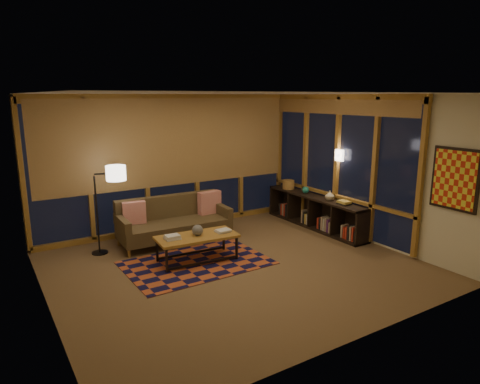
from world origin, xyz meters
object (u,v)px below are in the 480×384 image
bookshelf (315,212)px  coffee_table (197,248)px  floor_lamp (97,211)px  sofa (175,221)px

bookshelf → coffee_table: bearing=-172.6°
floor_lamp → bookshelf: size_ratio=0.58×
coffee_table → floor_lamp: floor_lamp is taller
sofa → bookshelf: bearing=-11.0°
sofa → coffee_table: size_ratio=1.53×
sofa → coffee_table: 1.07m
sofa → floor_lamp: 1.40m
sofa → bookshelf: (2.83, -0.67, -0.08)m
floor_lamp → bookshelf: floor_lamp is taller
coffee_table → bookshelf: size_ratio=0.50×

